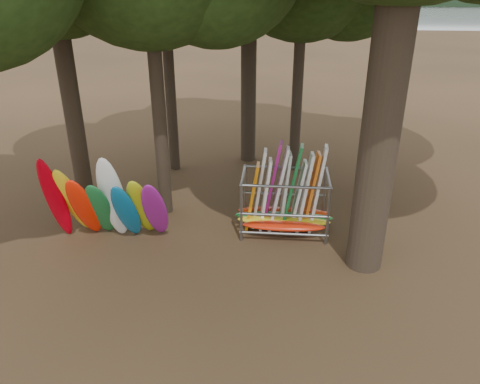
{
  "coord_description": "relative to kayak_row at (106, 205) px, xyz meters",
  "views": [
    {
      "loc": [
        1.88,
        -11.66,
        7.67
      ],
      "look_at": [
        0.77,
        1.5,
        1.4
      ],
      "focal_mm": 35.0,
      "sensor_mm": 36.0,
      "label": 1
    }
  ],
  "objects": [
    {
      "name": "ground",
      "position": [
        3.19,
        -0.49,
        -1.28
      ],
      "size": [
        120.0,
        120.0,
        0.0
      ],
      "primitive_type": "plane",
      "color": "#47331E",
      "rests_on": "ground"
    },
    {
      "name": "lake",
      "position": [
        3.19,
        59.51,
        -1.28
      ],
      "size": [
        160.0,
        160.0,
        0.0
      ],
      "primitive_type": "plane",
      "color": "gray",
      "rests_on": "ground"
    },
    {
      "name": "kayak_row",
      "position": [
        0.0,
        0.0,
        0.0
      ],
      "size": [
        3.81,
        1.96,
        3.12
      ],
      "color": "#B8000F",
      "rests_on": "ground"
    },
    {
      "name": "storage_rack",
      "position": [
        5.37,
        1.2,
        -0.33
      ],
      "size": [
        3.2,
        1.52,
        2.92
      ],
      "color": "slate",
      "rests_on": "ground"
    }
  ]
}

